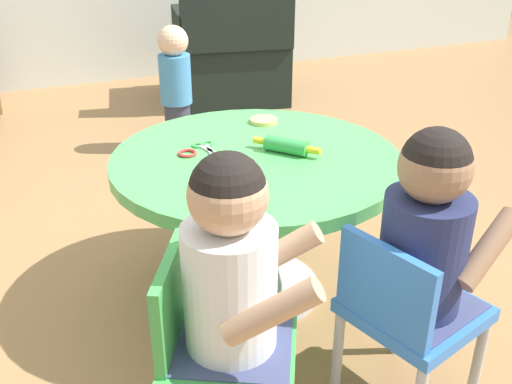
# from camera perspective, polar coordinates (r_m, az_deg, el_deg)

# --- Properties ---
(ground_plane) EXTENTS (10.00, 10.00, 0.00)m
(ground_plane) POSITION_cam_1_polar(r_m,az_deg,el_deg) (2.09, 0.00, -9.58)
(ground_plane) COLOR #9E7247
(craft_table) EXTENTS (0.92, 0.92, 0.52)m
(craft_table) POSITION_cam_1_polar(r_m,az_deg,el_deg) (1.89, 0.00, 0.29)
(craft_table) COLOR silver
(craft_table) RESTS_ON ground
(child_chair_left) EXTENTS (0.41, 0.41, 0.54)m
(child_chair_left) POSITION_cam_1_polar(r_m,az_deg,el_deg) (1.41, -3.87, -14.61)
(child_chair_left) COLOR #B7B7BC
(child_chair_left) RESTS_ON ground
(seated_child_left) EXTENTS (0.43, 0.40, 0.51)m
(seated_child_left) POSITION_cam_1_polar(r_m,az_deg,el_deg) (1.27, -2.38, -6.99)
(seated_child_left) COLOR #3F4772
(seated_child_left) RESTS_ON ground
(child_chair_right) EXTENTS (0.37, 0.37, 0.54)m
(child_chair_right) POSITION_cam_1_polar(r_m,az_deg,el_deg) (1.54, 14.44, -11.36)
(child_chair_right) COLOR #B7B7BC
(child_chair_right) RESTS_ON ground
(seated_child_right) EXTENTS (0.41, 0.35, 0.51)m
(seated_child_right) POSITION_cam_1_polar(r_m,az_deg,el_deg) (1.45, 16.39, -3.56)
(seated_child_right) COLOR #3F4772
(seated_child_right) RESTS_ON ground
(armchair_dark) EXTENTS (0.82, 0.84, 0.85)m
(armchair_dark) POSITION_cam_1_polar(r_m,az_deg,el_deg) (4.06, -2.44, 13.27)
(armchair_dark) COLOR black
(armchair_dark) RESTS_ON ground
(toddler_standing) EXTENTS (0.17, 0.17, 0.67)m
(toddler_standing) POSITION_cam_1_polar(r_m,az_deg,el_deg) (3.20, -7.86, 10.36)
(toddler_standing) COLOR #33384C
(toddler_standing) RESTS_ON ground
(rolling_pin) EXTENTS (0.17, 0.19, 0.05)m
(rolling_pin) POSITION_cam_1_polar(r_m,az_deg,el_deg) (1.85, 3.00, 4.56)
(rolling_pin) COLOR green
(rolling_pin) RESTS_ON craft_table
(craft_scissors) EXTENTS (0.08, 0.14, 0.01)m
(craft_scissors) POSITION_cam_1_polar(r_m,az_deg,el_deg) (1.90, -4.95, 4.38)
(craft_scissors) COLOR silver
(craft_scissors) RESTS_ON craft_table
(playdough_blob_0) EXTENTS (0.10, 0.10, 0.01)m
(playdough_blob_0) POSITION_cam_1_polar(r_m,az_deg,el_deg) (2.12, 0.76, 7.00)
(playdough_blob_0) COLOR #F2CC72
(playdough_blob_0) RESTS_ON craft_table
(cookie_cutter_0) EXTENTS (0.05, 0.05, 0.01)m
(cookie_cutter_0) POSITION_cam_1_polar(r_m,az_deg,el_deg) (1.80, -3.21, 3.23)
(cookie_cutter_0) COLOR #D83FA5
(cookie_cutter_0) RESTS_ON craft_table
(cookie_cutter_1) EXTENTS (0.06, 0.06, 0.01)m
(cookie_cutter_1) POSITION_cam_1_polar(r_m,az_deg,el_deg) (1.85, -6.74, 3.79)
(cookie_cutter_1) COLOR red
(cookie_cutter_1) RESTS_ON craft_table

